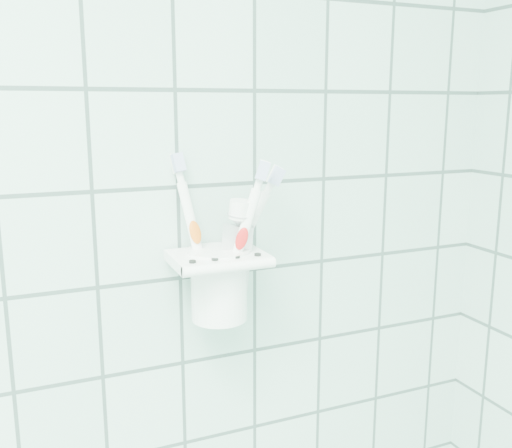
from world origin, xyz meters
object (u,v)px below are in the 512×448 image
holder_bracket (217,259)px  toothbrush_pink (212,234)px  toothbrush_blue (217,237)px  cup (219,281)px  toothpaste_tube (230,247)px  toothbrush_orange (207,232)px

holder_bracket → toothbrush_pink: bearing=-151.7°
holder_bracket → toothbrush_blue: size_ratio=0.57×
toothbrush_pink → holder_bracket: bearing=20.6°
cup → toothpaste_tube: 0.05m
toothbrush_pink → toothbrush_blue: size_ratio=1.03×
holder_bracket → cup: bearing=47.5°
cup → toothbrush_orange: bearing=126.9°
toothbrush_pink → toothbrush_blue: toothbrush_pink is taller
toothbrush_orange → toothbrush_blue: bearing=-79.5°
toothpaste_tube → toothbrush_pink: bearing=-140.7°
toothbrush_pink → toothbrush_blue: 0.01m
holder_bracket → cup: (0.00, 0.00, -0.03)m
cup → toothpaste_tube: (0.02, 0.00, 0.04)m
toothbrush_orange → toothbrush_pink: bearing=-89.5°
holder_bracket → cup: 0.03m
toothbrush_blue → toothbrush_orange: bearing=122.3°
cup → toothbrush_pink: bearing=-144.5°
holder_bracket → toothbrush_orange: toothbrush_orange is taller
toothpaste_tube → holder_bracket: bearing=-143.7°
holder_bracket → toothbrush_pink: 0.03m
toothbrush_orange → toothpaste_tube: bearing=-21.0°
toothbrush_orange → cup: bearing=-51.9°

